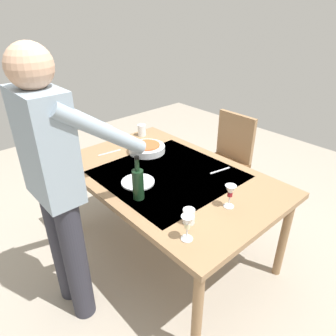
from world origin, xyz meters
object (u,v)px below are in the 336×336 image
at_px(chair_near, 227,155).
at_px(water_cup_near_right, 189,216).
at_px(dining_table, 168,182).
at_px(water_cup_near_left, 142,130).
at_px(person_server, 57,181).
at_px(wine_bottle, 138,183).
at_px(dinner_plate_near, 138,182).
at_px(serving_bowl_pasta, 147,148).
at_px(wine_glass_right, 230,192).
at_px(wine_glass_left, 187,223).

xyz_separation_m(chair_near, water_cup_near_right, (-0.64, 1.19, 0.25)).
distance_m(dining_table, water_cup_near_left, 0.78).
relative_size(chair_near, person_server, 0.54).
relative_size(chair_near, wine_bottle, 3.07).
relative_size(water_cup_near_right, dinner_plate_near, 0.39).
bearing_deg(serving_bowl_pasta, wine_glass_right, 173.14).
bearing_deg(person_server, dining_table, -93.29).
height_order(chair_near, person_server, person_server).
bearing_deg(wine_glass_left, chair_near, -60.61).
relative_size(chair_near, water_cup_near_right, 10.20).
height_order(person_server, wine_glass_right, person_server).
bearing_deg(water_cup_near_right, wine_bottle, 8.99).
distance_m(chair_near, serving_bowl_pasta, 0.85).
height_order(wine_glass_right, water_cup_near_left, wine_glass_right).
distance_m(dining_table, wine_glass_right, 0.57).
bearing_deg(water_cup_near_right, wine_glass_right, -101.07).
bearing_deg(dining_table, wine_glass_right, -179.30).
height_order(chair_near, water_cup_near_right, chair_near).
relative_size(wine_glass_right, water_cup_near_right, 1.69).
bearing_deg(water_cup_near_right, serving_bowl_pasta, -24.55).
bearing_deg(water_cup_near_right, wine_glass_left, 130.80).
xyz_separation_m(wine_glass_right, water_cup_near_left, (1.25, -0.30, -0.05)).
bearing_deg(wine_bottle, chair_near, -78.62).
xyz_separation_m(wine_bottle, water_cup_near_left, (0.81, -0.65, -0.06)).
relative_size(wine_glass_right, serving_bowl_pasta, 0.50).
bearing_deg(person_server, water_cup_near_left, -58.82).
distance_m(wine_bottle, water_cup_near_left, 1.04).
bearing_deg(wine_glass_right, chair_near, -52.26).
height_order(water_cup_near_right, serving_bowl_pasta, water_cup_near_right).
bearing_deg(water_cup_near_left, dining_table, 156.45).
relative_size(wine_glass_left, water_cup_near_left, 1.44).
height_order(water_cup_near_left, dinner_plate_near, water_cup_near_left).
height_order(wine_bottle, wine_glass_left, wine_bottle).
xyz_separation_m(dining_table, dinner_plate_near, (0.05, 0.24, 0.07)).
distance_m(wine_glass_left, wine_glass_right, 0.40).
height_order(wine_glass_left, dinner_plate_near, wine_glass_left).
relative_size(wine_bottle, water_cup_near_left, 2.82).
bearing_deg(chair_near, person_server, 93.45).
bearing_deg(chair_near, dinner_plate_near, 94.89).
distance_m(person_server, wine_glass_right, 1.00).
relative_size(wine_bottle, dinner_plate_near, 1.29).
xyz_separation_m(chair_near, serving_bowl_pasta, (0.25, 0.78, 0.23)).
distance_m(wine_glass_left, water_cup_near_right, 0.15).
bearing_deg(wine_glass_right, wine_glass_left, 95.01).
distance_m(water_cup_near_left, serving_bowl_pasta, 0.36).
bearing_deg(wine_bottle, water_cup_near_right, -171.01).
xyz_separation_m(chair_near, wine_bottle, (-0.25, 1.25, 0.31)).
relative_size(dining_table, wine_glass_left, 10.72).
height_order(wine_glass_left, serving_bowl_pasta, wine_glass_left).
bearing_deg(chair_near, wine_glass_left, 119.39).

